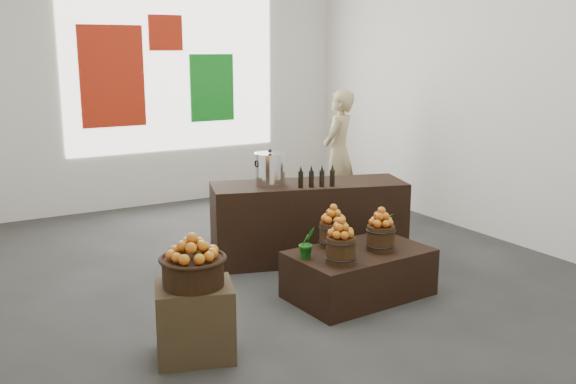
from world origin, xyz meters
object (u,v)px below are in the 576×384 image
crate (195,321)px  wicker_basket (193,272)px  counter (309,221)px  stock_pot_left (270,170)px  shopper (338,152)px  display_table (359,273)px

crate → wicker_basket: (0.00, 0.00, 0.39)m
counter → stock_pot_left: 0.73m
crate → shopper: (3.40, 3.05, 0.58)m
shopper → crate: bearing=7.4°
wicker_basket → counter: counter is taller
display_table → wicker_basket: bearing=-172.2°
shopper → wicker_basket: bearing=7.4°
counter → shopper: (1.44, 1.52, 0.44)m
crate → counter: bearing=38.0°
display_table → counter: bearing=78.0°
display_table → shopper: 3.20m
display_table → shopper: bearing=55.5°
wicker_basket → stock_pot_left: (1.56, 1.66, 0.35)m
wicker_basket → shopper: (3.40, 3.05, 0.19)m
crate → display_table: 1.83m
shopper → stock_pot_left: bearing=2.4°
display_table → shopper: (1.61, 2.69, 0.64)m
wicker_basket → display_table: size_ratio=0.35×
crate → wicker_basket: 0.39m
counter → stock_pot_left: size_ratio=6.47×
crate → stock_pot_left: stock_pot_left is taller
crate → stock_pot_left: 2.40m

